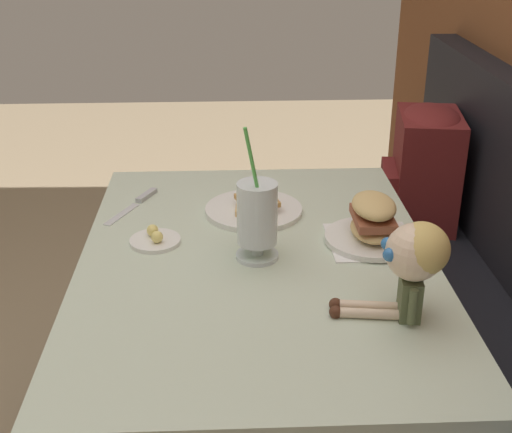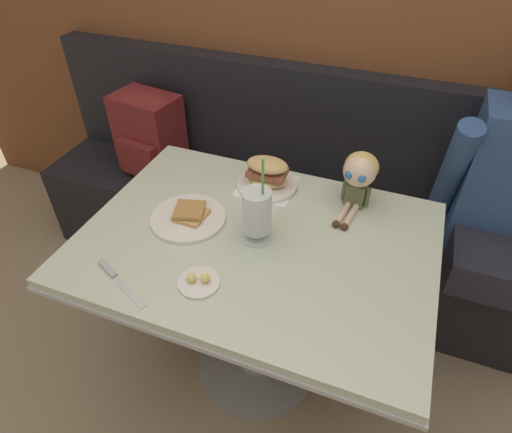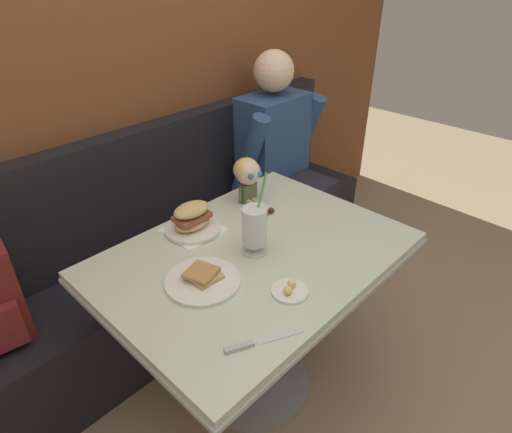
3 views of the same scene
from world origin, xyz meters
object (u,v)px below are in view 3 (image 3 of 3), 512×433
at_px(butter_saucer, 290,290).
at_px(seated_doll, 248,174).
at_px(sandwich_plate, 192,220).
at_px(diner_patron, 278,148).
at_px(toast_plate, 203,280).
at_px(milkshake_glass, 255,228).
at_px(butter_knife, 251,344).

bearing_deg(butter_saucer, seated_doll, 57.07).
bearing_deg(seated_doll, sandwich_plate, -178.37).
height_order(butter_saucer, diner_patron, diner_patron).
distance_m(butter_saucer, diner_patron, 1.19).
bearing_deg(toast_plate, milkshake_glass, -0.81).
xyz_separation_m(seated_doll, diner_patron, (0.54, 0.30, -0.13)).
xyz_separation_m(sandwich_plate, butter_saucer, (-0.02, -0.51, -0.04)).
bearing_deg(sandwich_plate, butter_saucer, -92.09).
bearing_deg(seated_doll, milkshake_glass, -131.59).
relative_size(sandwich_plate, butter_saucer, 1.83).
xyz_separation_m(toast_plate, sandwich_plate, (0.18, 0.27, 0.03)).
relative_size(sandwich_plate, butter_knife, 1.00).
height_order(milkshake_glass, diner_patron, diner_patron).
relative_size(butter_saucer, seated_doll, 0.53).
xyz_separation_m(butter_saucer, seated_doll, (0.34, 0.52, 0.12)).
bearing_deg(diner_patron, milkshake_glass, -143.59).
bearing_deg(toast_plate, seated_doll, 29.34).
xyz_separation_m(milkshake_glass, sandwich_plate, (-0.07, 0.27, -0.05)).
distance_m(toast_plate, sandwich_plate, 0.32).
xyz_separation_m(milkshake_glass, butter_knife, (-0.33, -0.30, -0.10)).
height_order(butter_knife, diner_patron, diner_patron).
bearing_deg(butter_saucer, toast_plate, 123.58).
xyz_separation_m(milkshake_glass, diner_patron, (0.79, 0.58, -0.10)).
xyz_separation_m(toast_plate, milkshake_glass, (0.24, -0.00, 0.09)).
relative_size(seated_doll, diner_patron, 0.28).
height_order(toast_plate, seated_doll, seated_doll).
xyz_separation_m(butter_knife, diner_patron, (1.11, 0.88, -0.00)).
bearing_deg(diner_patron, butter_saucer, -136.90).
distance_m(sandwich_plate, seated_doll, 0.33).
distance_m(milkshake_glass, butter_knife, 0.45).
distance_m(sandwich_plate, diner_patron, 0.91).
xyz_separation_m(sandwich_plate, seated_doll, (0.32, 0.01, 0.08)).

